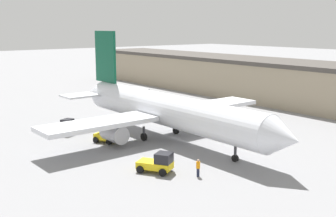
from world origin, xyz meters
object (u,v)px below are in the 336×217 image
Objects in this scene: airplane at (163,109)px; belt_loader_truck at (108,134)px; pushback_tug at (65,127)px; ground_crew_worker at (198,167)px; baggage_tug at (158,163)px.

airplane is 7.06m from belt_loader_truck.
belt_loader_truck is at bearing -4.57° from pushback_tug.
ground_crew_worker is at bearing -24.81° from airplane.
airplane is 12.62× the size of pushback_tug.
airplane is 12.40m from baggage_tug.
baggage_tug is at bearing -21.92° from pushback_tug.
airplane is at bearing -169.03° from ground_crew_worker.
airplane is 11.65× the size of belt_loader_truck.
baggage_tug is (9.32, -7.73, -2.65)m from airplane.
belt_loader_truck reaches higher than ground_crew_worker.
airplane reaches higher than pushback_tug.
belt_loader_truck is at bearing 141.37° from baggage_tug.
belt_loader_truck is at bearing -112.51° from airplane.
belt_loader_truck is 1.08× the size of pushback_tug.
ground_crew_worker is at bearing 3.35° from baggage_tug.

